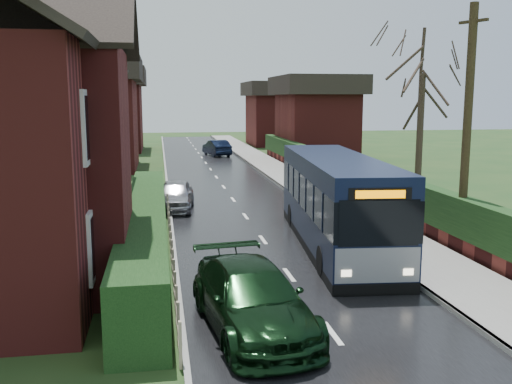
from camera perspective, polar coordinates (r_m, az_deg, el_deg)
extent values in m
plane|color=#32451D|center=(14.01, 5.20, -10.78)|extent=(140.00, 140.00, 0.00)
cube|color=black|center=(23.46, -1.05, -2.47)|extent=(6.00, 100.00, 0.02)
cube|color=slate|center=(24.43, 8.85, -1.96)|extent=(2.50, 100.00, 0.14)
cube|color=gray|center=(24.08, 6.14, -2.07)|extent=(0.12, 100.00, 0.14)
cube|color=gray|center=(23.20, -8.53, -2.61)|extent=(0.12, 100.00, 0.10)
cube|color=black|center=(18.16, -10.93, -3.60)|extent=(1.20, 16.00, 1.60)
cube|color=maroon|center=(24.92, 12.25, -1.31)|extent=(0.30, 50.00, 0.60)
cube|color=black|center=(24.78, 12.32, 0.74)|extent=(0.60, 50.00, 1.20)
cube|color=maroon|center=(14.96, -17.56, 1.95)|extent=(2.50, 4.00, 6.00)
cube|color=silver|center=(13.20, -16.05, -5.12)|extent=(0.08, 1.20, 1.60)
cube|color=black|center=(13.19, -15.92, -5.12)|extent=(0.03, 0.95, 1.35)
cube|color=silver|center=(12.81, -16.57, 6.22)|extent=(0.08, 1.20, 1.60)
cube|color=black|center=(12.81, -16.44, 6.22)|extent=(0.03, 0.95, 1.35)
cube|color=silver|center=(17.08, -14.60, -1.81)|extent=(0.08, 1.20, 1.60)
cube|color=black|center=(17.08, -14.50, -1.80)|extent=(0.03, 0.95, 1.35)
cube|color=silver|center=(16.79, -14.97, 6.94)|extent=(0.08, 1.20, 1.60)
cube|color=black|center=(16.78, -14.87, 6.94)|extent=(0.03, 0.95, 1.35)
cube|color=silver|center=(21.01, -13.70, 0.28)|extent=(0.08, 1.20, 1.60)
cube|color=black|center=(21.01, -13.62, 0.28)|extent=(0.03, 0.95, 1.35)
cube|color=silver|center=(20.77, -13.98, 7.38)|extent=(0.08, 1.20, 1.60)
cube|color=black|center=(20.77, -13.89, 7.38)|extent=(0.03, 0.95, 1.35)
cube|color=silver|center=(23.48, -13.29, 1.22)|extent=(0.08, 1.20, 1.60)
cube|color=black|center=(23.48, -13.21, 1.23)|extent=(0.03, 0.95, 1.35)
cube|color=silver|center=(23.27, -13.53, 7.58)|extent=(0.08, 1.20, 1.60)
cube|color=black|center=(23.26, -13.45, 7.58)|extent=(0.03, 0.95, 1.35)
cube|color=black|center=(18.85, 7.95, -3.01)|extent=(3.10, 9.86, 1.00)
cube|color=black|center=(18.66, 8.03, 0.08)|extent=(3.12, 9.86, 1.06)
cube|color=black|center=(18.54, 8.08, 2.58)|extent=(3.10, 9.86, 0.58)
cube|color=black|center=(19.00, 7.91, -4.94)|extent=(3.10, 9.86, 0.31)
cube|color=gray|center=(14.35, 12.01, -7.14)|extent=(2.12, 0.32, 0.88)
cube|color=black|center=(14.06, 12.19, -3.04)|extent=(1.98, 0.27, 1.15)
cube|color=black|center=(13.93, 12.28, -0.20)|extent=(1.54, 0.22, 0.31)
cube|color=#FF8C00|center=(13.89, 12.33, -0.23)|extent=(1.21, 0.15, 0.19)
cube|color=black|center=(14.52, 11.94, -9.42)|extent=(2.16, 0.34, 0.26)
cube|color=#FFF2CC|center=(14.15, 9.02, -8.03)|extent=(0.25, 0.07, 0.16)
cube|color=#FFF2CC|center=(14.57, 14.99, -7.72)|extent=(0.25, 0.07, 0.16)
cylinder|color=black|center=(15.80, 6.74, -6.85)|extent=(0.33, 0.87, 0.85)
cylinder|color=black|center=(16.29, 13.68, -6.56)|extent=(0.33, 0.87, 0.85)
cylinder|color=black|center=(21.75, 3.64, -2.33)|extent=(0.33, 0.87, 0.85)
cylinder|color=black|center=(22.10, 8.77, -2.23)|extent=(0.33, 0.87, 0.85)
imported|color=#ABAAAF|center=(25.06, -8.09, -0.32)|extent=(1.93, 3.94, 1.29)
imported|color=black|center=(12.11, -0.40, -10.59)|extent=(2.48, 4.92, 1.37)
imported|color=black|center=(48.54, -3.96, 4.43)|extent=(2.23, 4.30, 1.35)
cylinder|color=slate|center=(18.01, 14.92, -2.19)|extent=(0.07, 0.07, 2.62)
cube|color=silver|center=(17.82, 15.07, 1.35)|extent=(0.13, 0.40, 0.30)
cube|color=silver|center=(17.88, 15.02, 0.16)|extent=(0.11, 0.36, 0.26)
cylinder|color=#2C2413|center=(18.53, 20.33, 5.63)|extent=(0.26, 0.26, 7.60)
cube|color=#2C2413|center=(18.63, 20.92, 15.67)|extent=(0.47, 0.93, 0.09)
cylinder|color=#32251D|center=(28.74, 16.05, 5.36)|extent=(0.32, 0.32, 5.99)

